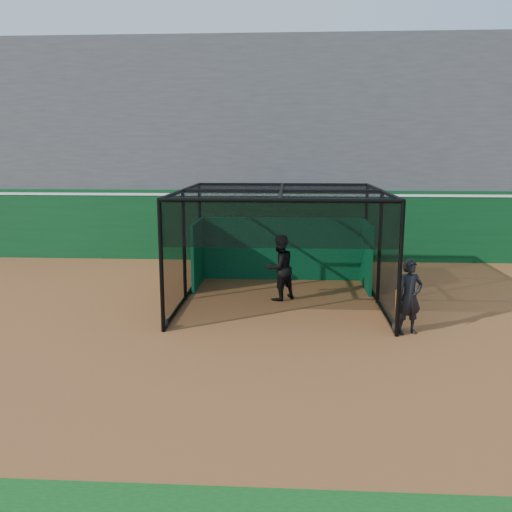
{
  "coord_description": "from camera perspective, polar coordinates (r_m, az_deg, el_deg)",
  "views": [
    {
      "loc": [
        0.76,
        -10.7,
        3.9
      ],
      "look_at": [
        0.01,
        2.0,
        1.4
      ],
      "focal_mm": 38.0,
      "sensor_mm": 36.0,
      "label": 1
    }
  ],
  "objects": [
    {
      "name": "ground",
      "position": [
        11.41,
        -0.64,
        -8.87
      ],
      "size": [
        120.0,
        120.0,
        0.0
      ],
      "primitive_type": "plane",
      "color": "#93572B",
      "rests_on": "ground"
    },
    {
      "name": "outfield_wall",
      "position": [
        19.39,
        1.13,
        3.38
      ],
      "size": [
        50.0,
        0.5,
        2.5
      ],
      "color": "#0B3D19",
      "rests_on": "ground"
    },
    {
      "name": "on_deck_player",
      "position": [
        12.04,
        15.83,
        -4.17
      ],
      "size": [
        0.69,
        0.57,
        1.63
      ],
      "color": "black",
      "rests_on": "ground"
    },
    {
      "name": "batting_cage",
      "position": [
        13.95,
        2.63,
        0.94
      ],
      "size": [
        5.12,
        5.23,
        2.88
      ],
      "color": "black",
      "rests_on": "ground"
    },
    {
      "name": "batter",
      "position": [
        14.2,
        2.5,
        -1.22
      ],
      "size": [
        1.07,
        1.05,
        1.73
      ],
      "primitive_type": "imported",
      "rotation": [
        0.0,
        0.0,
        3.86
      ],
      "color": "black",
      "rests_on": "ground"
    },
    {
      "name": "grandstand",
      "position": [
        22.99,
        1.54,
        12.56
      ],
      "size": [
        50.0,
        7.85,
        8.95
      ],
      "color": "#4C4C4F",
      "rests_on": "ground"
    }
  ]
}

